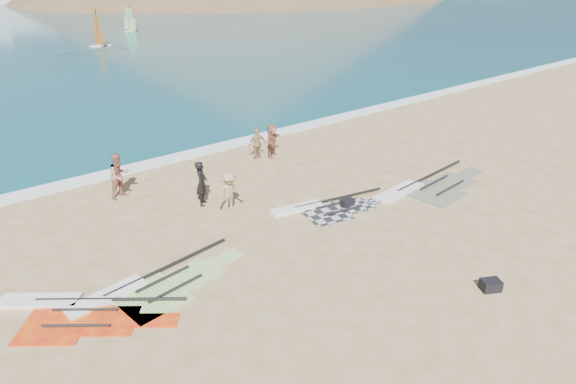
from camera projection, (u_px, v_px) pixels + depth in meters
ground at (378, 253)px, 16.08m from camera, size 300.00×300.00×0.00m
surf_line at (197, 153)px, 24.78m from camera, size 300.00×1.20×0.04m
rig_grey at (324, 208)px, 19.03m from camera, size 5.04×2.49×0.20m
rig_green at (149, 287)px, 14.30m from camera, size 5.59×2.46×0.20m
rig_orange at (426, 187)px, 20.85m from camera, size 6.35×2.57×0.20m
rig_red at (70, 311)px, 13.29m from camera, size 4.43×4.33×0.20m
gear_bag_near at (347, 203)px, 19.20m from camera, size 0.54×0.42×0.32m
gear_bag_far at (491, 285)px, 14.18m from camera, size 0.68×0.62×0.34m
person_wetsuit at (202, 183)px, 19.04m from camera, size 0.76×0.80×1.84m
beachgoer_left at (120, 176)px, 19.67m from camera, size 1.10×0.96×1.92m
beachgoer_mid at (229, 192)px, 18.47m from camera, size 1.11×0.66×1.68m
beachgoer_back at (257, 144)px, 23.75m from camera, size 0.97×0.50×1.57m
beachgoer_right at (272, 140)px, 24.04m from camera, size 1.55×1.34×1.69m
windsurfer_centre at (98, 36)px, 58.27m from camera, size 2.41×2.93×4.37m
windsurfer_right at (130, 23)px, 72.28m from camera, size 2.16×2.38×3.81m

